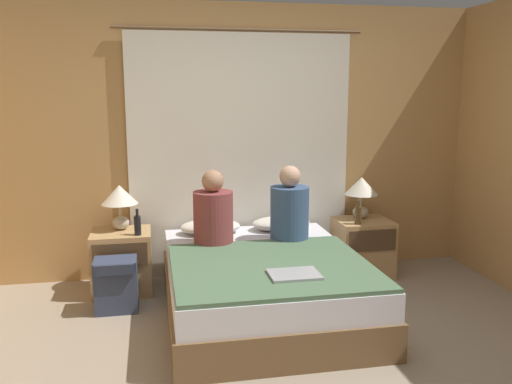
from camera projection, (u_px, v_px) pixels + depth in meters
ground_plane at (291, 368)px, 3.42m from camera, size 16.00×16.00×0.00m
wall_back at (240, 142)px, 5.06m from camera, size 4.56×0.06×2.50m
curtain_panel at (241, 155)px, 5.03m from camera, size 2.26×0.02×2.27m
bed at (263, 285)px, 4.21m from camera, size 1.48×1.93×0.47m
nightstand_left at (122, 262)px, 4.67m from camera, size 0.50×0.45×0.53m
nightstand_right at (363, 248)px, 5.08m from camera, size 0.50×0.45×0.53m
lamp_left at (120, 198)px, 4.65m from camera, size 0.31×0.31×0.39m
lamp_right at (361, 190)px, 5.06m from camera, size 0.31×0.31×0.39m
pillow_left at (210, 227)px, 4.82m from camera, size 0.54×0.34×0.12m
pillow_right at (281, 223)px, 4.94m from camera, size 0.54×0.34×0.12m
blanket_on_bed at (271, 266)px, 3.89m from camera, size 1.42×1.29×0.03m
person_left_in_bed at (213, 214)px, 4.43m from camera, size 0.33×0.33×0.63m
person_right_in_bed at (290, 210)px, 4.55m from camera, size 0.33×0.33×0.64m
beer_bottle_on_left_stand at (138, 225)px, 4.50m from camera, size 0.06×0.06×0.22m
beer_bottle_on_right_stand at (358, 215)px, 4.87m from camera, size 0.06×0.06×0.22m
laptop_on_bed at (294, 274)px, 3.64m from camera, size 0.34×0.26×0.02m
backpack_on_floor at (116, 282)px, 4.27m from camera, size 0.33×0.28×0.42m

